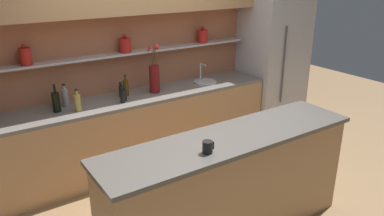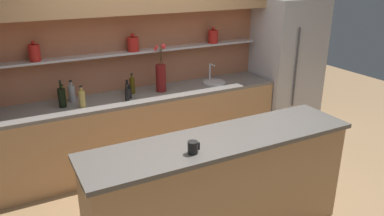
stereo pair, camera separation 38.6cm
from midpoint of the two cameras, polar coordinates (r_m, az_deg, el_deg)
ground_plane at (r=4.09m, az=3.39°, el=-15.12°), size 12.00×12.00×0.00m
back_wall_unit at (r=4.77m, az=-5.85°, el=10.41°), size 5.20×0.44×2.60m
back_counter_unit at (r=4.79m, az=-5.12°, el=-3.17°), size 3.60×0.62×0.92m
island_counter at (r=3.48m, az=7.65°, el=-12.18°), size 2.46×0.61×1.02m
refrigerator at (r=5.78m, az=16.05°, el=5.90°), size 0.88×0.73×1.99m
flower_vase at (r=4.68m, az=-2.40°, el=4.88°), size 0.15×0.15×0.61m
sink_fixture at (r=5.09m, az=5.50°, el=4.04°), size 0.31×0.31×0.25m
bottle_spirit_0 at (r=4.29m, az=-13.97°, el=1.41°), size 0.07×0.07×0.25m
bottle_sauce_1 at (r=4.68m, az=-7.51°, el=3.08°), size 0.05×0.05×0.17m
bottle_spirit_2 at (r=4.48m, az=-15.54°, el=2.17°), size 0.07×0.07×0.26m
bottle_oil_3 at (r=4.64m, az=-6.76°, el=3.41°), size 0.07×0.07×0.26m
bottle_sauce_4 at (r=4.60m, az=-7.49°, el=2.93°), size 0.05×0.05×0.19m
bottle_wine_5 at (r=4.34m, az=-16.84°, el=1.52°), size 0.08×0.08×0.31m
bottle_sauce_6 at (r=4.48m, az=-7.11°, el=2.35°), size 0.05×0.05×0.18m
bottle_sauce_7 at (r=4.41m, az=-7.40°, el=2.09°), size 0.06×0.06×0.19m
bottle_oil_8 at (r=4.49m, az=-16.74°, el=1.79°), size 0.07×0.07×0.22m
coffee_mug at (r=2.93m, az=3.93°, el=-6.10°), size 0.10×0.08×0.10m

